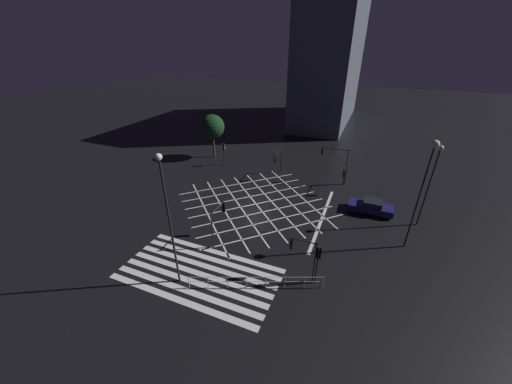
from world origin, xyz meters
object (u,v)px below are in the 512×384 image
Objects in this scene: traffic_light_median_south at (219,215)px; traffic_light_ne_main at (334,157)px; traffic_light_nw_main at (224,150)px; waiting_car at (371,207)px; traffic_light_ne_cross at (345,172)px; street_lamp_west at (427,171)px; street_lamp_east at (167,207)px; traffic_light_median_north at (277,159)px; street_tree_near at (212,127)px; traffic_light_se_main at (301,250)px; traffic_light_se_cross at (318,257)px; street_lamp_far at (432,175)px.

traffic_light_ne_main is at bearing -24.69° from traffic_light_median_south.
traffic_light_nw_main is 0.74× the size of waiting_car.
street_lamp_west reaches higher than traffic_light_ne_cross.
traffic_light_median_south reaches higher than waiting_car.
traffic_light_median_north is at bearing 87.92° from street_lamp_east.
traffic_light_ne_cross is 0.50× the size of street_tree_near.
traffic_light_ne_cross is (8.49, -0.62, -0.13)m from traffic_light_median_north.
traffic_light_ne_main is 2.55m from traffic_light_ne_cross.
traffic_light_se_main is 27.15m from street_tree_near.
traffic_light_ne_main is at bearing 98.07° from traffic_light_median_north.
waiting_car is at bearing -110.43° from traffic_light_se_main.
traffic_light_se_cross is 13.81m from street_lamp_far.
traffic_light_median_south is 14.57m from traffic_light_median_north.
traffic_light_se_cross is 0.51× the size of street_tree_near.
traffic_light_se_cross is at bearing 0.40° from traffic_light_ne_cross.
traffic_light_se_cross is 24.05m from traffic_light_nw_main.
traffic_light_ne_cross is 15.92m from traffic_light_se_main.
traffic_light_se_cross is 28.00m from street_tree_near.
traffic_light_median_south reaches higher than traffic_light_median_north.
traffic_light_nw_main is at bearing -15.04° from waiting_car.
traffic_light_median_north is 12.80m from waiting_car.
traffic_light_se_cross is at bearing -131.63° from street_lamp_west.
street_lamp_east reaches higher than traffic_light_se_main.
traffic_light_ne_main is 22.67m from street_lamp_east.
street_lamp_west is at bearing -107.01° from street_lamp_far.
traffic_light_median_south is 0.44× the size of street_lamp_far.
traffic_light_se_cross is at bearing 27.60° from traffic_light_median_north.
traffic_light_ne_main is at bearing 146.33° from street_lamp_far.
street_tree_near is (-3.04, 2.42, 2.33)m from traffic_light_nw_main.
traffic_light_median_south reaches higher than traffic_light_ne_cross.
waiting_car is at bearing 122.38° from street_lamp_west.
waiting_car is (3.32, -3.95, -1.73)m from traffic_light_ne_cross.
street_lamp_east reaches higher than traffic_light_median_south.
traffic_light_ne_main is 1.41× the size of traffic_light_se_cross.
traffic_light_ne_cross is 0.32× the size of street_lamp_east.
waiting_car is (12.55, 15.65, -5.75)m from street_lamp_east.
traffic_light_median_north reaches higher than traffic_light_se_cross.
traffic_light_ne_cross is 0.34× the size of street_lamp_west.
street_lamp_east is 2.28× the size of waiting_car.
traffic_light_ne_main is at bearing -132.59° from traffic_light_ne_cross.
traffic_light_se_cross is 0.32× the size of street_lamp_east.
traffic_light_median_north is 8.19m from traffic_light_nw_main.
street_lamp_west is (14.87, -9.40, 4.60)m from traffic_light_median_north.
street_tree_near reaches higher than waiting_car.
traffic_light_median_south is 6.83m from street_lamp_east.
traffic_light_nw_main is at bearing 26.90° from traffic_light_median_south.
street_lamp_east is at bearing -70.56° from traffic_light_nw_main.
traffic_light_se_main is at bearing 24.66° from street_lamp_east.
street_tree_near is (-19.69, 3.83, 2.28)m from traffic_light_ne_cross.
traffic_light_median_south is 0.55× the size of street_tree_near.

